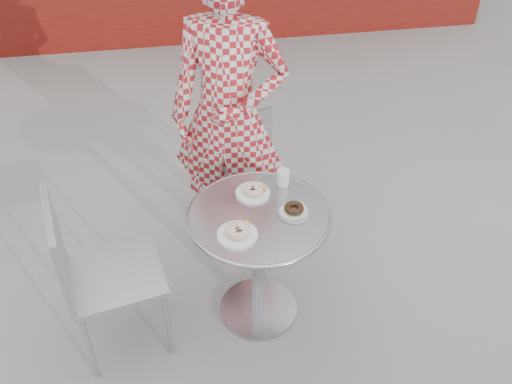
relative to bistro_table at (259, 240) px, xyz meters
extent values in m
plane|color=#A19E99|center=(0.04, -0.02, -0.54)|extent=(60.00, 60.00, 0.00)
cylinder|color=silver|center=(0.00, 0.00, -0.52)|extent=(0.43, 0.43, 0.03)
cylinder|color=silver|center=(0.00, 0.00, -0.18)|extent=(0.07, 0.07, 0.68)
cylinder|color=silver|center=(0.00, 0.00, 0.16)|extent=(0.68, 0.68, 0.02)
torus|color=silver|center=(0.00, 0.00, 0.16)|extent=(0.71, 0.71, 0.02)
cube|color=#A6A8AD|center=(-0.02, 0.94, -0.13)|extent=(0.48, 0.48, 0.03)
cube|color=#A6A8AD|center=(0.04, 0.77, 0.08)|extent=(0.37, 0.14, 0.38)
cube|color=#A6A8AD|center=(-0.72, -0.05, -0.06)|extent=(0.53, 0.53, 0.03)
cube|color=#A6A8AD|center=(-0.93, -0.10, 0.18)|extent=(0.12, 0.44, 0.45)
imported|color=#AC1A22|center=(-0.06, 0.63, 0.35)|extent=(0.76, 0.62, 1.78)
cylinder|color=white|center=(0.00, 0.16, 0.18)|extent=(0.17, 0.17, 0.01)
torus|color=#B97747|center=(0.00, 0.16, 0.20)|extent=(0.10, 0.10, 0.03)
sphere|color=#B77A3F|center=(0.05, 0.17, 0.20)|extent=(0.03, 0.03, 0.03)
cylinder|color=white|center=(-0.12, -0.13, 0.18)|extent=(0.19, 0.19, 0.01)
torus|color=#B97747|center=(-0.12, -0.13, 0.20)|extent=(0.11, 0.11, 0.04)
sphere|color=#B77A3F|center=(-0.08, -0.09, 0.20)|extent=(0.04, 0.04, 0.04)
cylinder|color=white|center=(0.17, -0.01, 0.18)|extent=(0.16, 0.16, 0.01)
torus|color=black|center=(0.17, -0.01, 0.20)|extent=(0.10, 0.10, 0.03)
torus|color=black|center=(0.17, -0.01, 0.18)|extent=(0.17, 0.17, 0.01)
cylinder|color=white|center=(0.16, 0.20, 0.22)|extent=(0.06, 0.06, 0.09)
cylinder|color=white|center=(0.16, 0.20, 0.23)|extent=(0.07, 0.07, 0.11)
camera|label=1|loc=(-0.36, -2.04, 1.98)|focal=40.00mm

